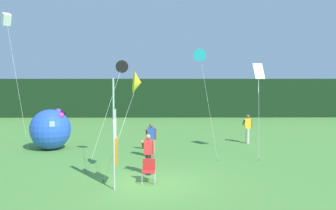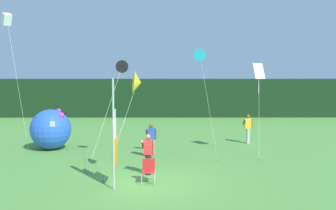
{
  "view_description": "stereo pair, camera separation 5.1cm",
  "coord_description": "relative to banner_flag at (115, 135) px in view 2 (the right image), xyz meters",
  "views": [
    {
      "loc": [
        0.73,
        -14.01,
        4.05
      ],
      "look_at": [
        0.87,
        2.82,
        2.74
      ],
      "focal_mm": 39.98,
      "sensor_mm": 36.0,
      "label": 1
    },
    {
      "loc": [
        0.78,
        -14.01,
        4.05
      ],
      "look_at": [
        0.87,
        2.82,
        2.74
      ],
      "focal_mm": 39.98,
      "sensor_mm": 36.0,
      "label": 2
    }
  ],
  "objects": [
    {
      "name": "kite_white_box_0",
      "position": [
        -7.35,
        8.57,
        5.38
      ],
      "size": [
        2.08,
        2.13,
        7.71
      ],
      "color": "brown",
      "rests_on": "ground"
    },
    {
      "name": "inflatable_balloon",
      "position": [
        -4.49,
        7.03,
        -0.79
      ],
      "size": [
        2.23,
        2.23,
        2.23
      ],
      "color": "blue",
      "rests_on": "ground"
    },
    {
      "name": "ground_plane",
      "position": [
        1.08,
        0.6,
        -1.91
      ],
      "size": [
        120.0,
        120.0,
        0.0
      ],
      "primitive_type": "plane",
      "color": "#518E3D"
    },
    {
      "name": "kite_white_diamond_1",
      "position": [
        6.55,
        5.42,
        2.21
      ],
      "size": [
        0.66,
        1.5,
        4.7
      ],
      "color": "brown",
      "rests_on": "ground"
    },
    {
      "name": "person_mid_field",
      "position": [
        6.79,
        8.79,
        -0.98
      ],
      "size": [
        0.55,
        0.48,
        1.74
      ],
      "color": "#B7B2A3",
      "rests_on": "ground"
    },
    {
      "name": "folding_chair",
      "position": [
        1.2,
        0.59,
        -1.4
      ],
      "size": [
        0.51,
        0.51,
        0.89
      ],
      "color": "#BCBCC1",
      "rests_on": "ground"
    },
    {
      "name": "banner_flag",
      "position": [
        0.0,
        0.0,
        0.0
      ],
      "size": [
        0.06,
        1.03,
        3.99
      ],
      "color": "#B7B7BC",
      "rests_on": "ground"
    },
    {
      "name": "distant_treeline",
      "position": [
        1.08,
        24.03,
        -0.03
      ],
      "size": [
        80.0,
        2.4,
        3.77
      ],
      "primitive_type": "cube",
      "color": "black",
      "rests_on": "ground"
    },
    {
      "name": "kite_cyan_delta_3",
      "position": [
        3.39,
        3.3,
        3.03
      ],
      "size": [
        1.27,
        1.06,
        5.26
      ],
      "color": "brown",
      "rests_on": "ground"
    },
    {
      "name": "kite_yellow_delta_4",
      "position": [
        0.76,
        0.92,
        1.89
      ],
      "size": [
        1.57,
        0.91,
        4.25
      ],
      "color": "brown",
      "rests_on": "ground"
    },
    {
      "name": "kite_black_delta_2",
      "position": [
        -0.19,
        4.08,
        2.55
      ],
      "size": [
        1.57,
        2.36,
        4.78
      ],
      "color": "brown",
      "rests_on": "ground"
    },
    {
      "name": "person_near_banner",
      "position": [
        1.13,
        1.69,
        -1.01
      ],
      "size": [
        0.55,
        0.48,
        1.68
      ],
      "color": "black",
      "rests_on": "ground"
    },
    {
      "name": "person_far_left",
      "position": [
        1.13,
        4.89,
        -0.99
      ],
      "size": [
        0.55,
        0.48,
        1.73
      ],
      "color": "brown",
      "rests_on": "ground"
    }
  ]
}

